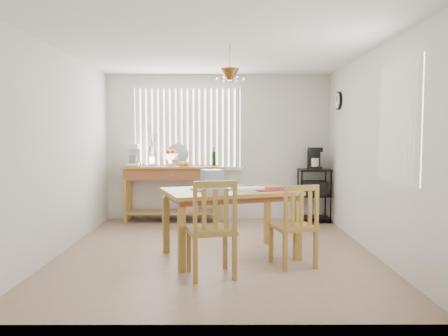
{
  "coord_description": "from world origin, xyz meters",
  "views": [
    {
      "loc": [
        0.09,
        -5.63,
        1.5
      ],
      "look_at": [
        0.1,
        0.55,
        1.05
      ],
      "focal_mm": 35.0,
      "sensor_mm": 36.0,
      "label": 1
    }
  ],
  "objects_px": {
    "cart_items": "(314,159)",
    "chair_right": "(295,226)",
    "dining_table": "(230,197)",
    "sideboard": "(174,180)",
    "chair_left": "(212,229)",
    "wire_cart": "(314,190)"
  },
  "relations": [
    {
      "from": "cart_items",
      "to": "chair_right",
      "type": "distance_m",
      "value": 2.88
    },
    {
      "from": "cart_items",
      "to": "dining_table",
      "type": "relative_size",
      "value": 0.21
    },
    {
      "from": "sideboard",
      "to": "chair_right",
      "type": "distance_m",
      "value": 3.18
    },
    {
      "from": "dining_table",
      "to": "sideboard",
      "type": "bearing_deg",
      "value": 112.83
    },
    {
      "from": "dining_table",
      "to": "chair_left",
      "type": "distance_m",
      "value": 0.87
    },
    {
      "from": "chair_right",
      "to": "chair_left",
      "type": "bearing_deg",
      "value": -158.63
    },
    {
      "from": "wire_cart",
      "to": "chair_right",
      "type": "xyz_separation_m",
      "value": [
        -0.78,
        -2.69,
        -0.09
      ]
    },
    {
      "from": "chair_left",
      "to": "chair_right",
      "type": "xyz_separation_m",
      "value": [
        0.94,
        0.37,
        -0.04
      ]
    },
    {
      "from": "cart_items",
      "to": "chair_left",
      "type": "bearing_deg",
      "value": -119.29
    },
    {
      "from": "wire_cart",
      "to": "chair_right",
      "type": "relative_size",
      "value": 0.96
    },
    {
      "from": "dining_table",
      "to": "chair_left",
      "type": "xyz_separation_m",
      "value": [
        -0.2,
        -0.82,
        -0.23
      ]
    },
    {
      "from": "dining_table",
      "to": "chair_left",
      "type": "bearing_deg",
      "value": -103.81
    },
    {
      "from": "cart_items",
      "to": "dining_table",
      "type": "bearing_deg",
      "value": -124.03
    },
    {
      "from": "sideboard",
      "to": "cart_items",
      "type": "height_order",
      "value": "cart_items"
    },
    {
      "from": "sideboard",
      "to": "wire_cart",
      "type": "bearing_deg",
      "value": 0.18
    },
    {
      "from": "sideboard",
      "to": "wire_cart",
      "type": "height_order",
      "value": "sideboard"
    },
    {
      "from": "sideboard",
      "to": "dining_table",
      "type": "bearing_deg",
      "value": -67.17
    },
    {
      "from": "wire_cart",
      "to": "chair_left",
      "type": "bearing_deg",
      "value": -119.37
    },
    {
      "from": "dining_table",
      "to": "chair_right",
      "type": "bearing_deg",
      "value": -31.16
    },
    {
      "from": "cart_items",
      "to": "chair_left",
      "type": "relative_size",
      "value": 0.36
    },
    {
      "from": "wire_cart",
      "to": "cart_items",
      "type": "bearing_deg",
      "value": 90.0
    },
    {
      "from": "dining_table",
      "to": "chair_right",
      "type": "relative_size",
      "value": 1.88
    }
  ]
}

